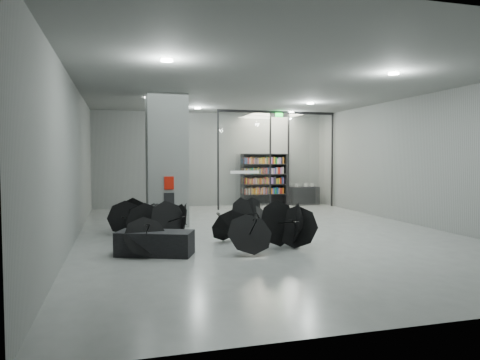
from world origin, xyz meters
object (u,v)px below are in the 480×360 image
object	(u,v)px
bookshelf	(264,179)
column	(167,161)
bench	(155,243)
shop_counter	(304,196)
umbrella_cluster	(211,229)

from	to	relation	value
bookshelf	column	bearing A→B (deg)	-134.79
bench	shop_counter	size ratio (longest dim) A/B	1.21
bench	shop_counter	bearing A→B (deg)	71.24
column	umbrella_cluster	world-z (taller)	column
shop_counter	umbrella_cluster	world-z (taller)	umbrella_cluster
bookshelf	umbrella_cluster	bearing A→B (deg)	-117.32
column	shop_counter	size ratio (longest dim) A/B	3.02
shop_counter	umbrella_cluster	xyz separation A→B (m)	(-5.66, -7.16, -0.09)
bookshelf	shop_counter	world-z (taller)	bookshelf
column	shop_counter	world-z (taller)	column
bench	bookshelf	xyz separation A→B (m)	(5.44, 8.83, 0.87)
bench	shop_counter	world-z (taller)	shop_counter
shop_counter	bookshelf	bearing A→B (deg)	164.81
shop_counter	umbrella_cluster	distance (m)	9.13
shop_counter	column	bearing A→B (deg)	-148.23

